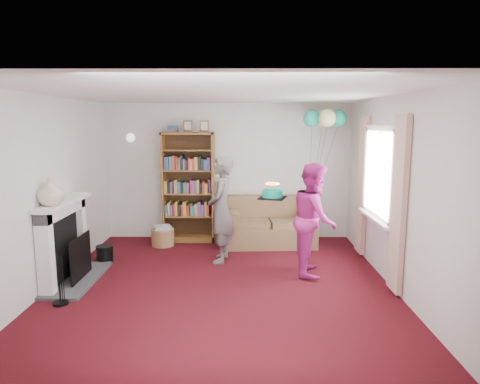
{
  "coord_description": "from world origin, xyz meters",
  "views": [
    {
      "loc": [
        0.28,
        -5.39,
        2.15
      ],
      "look_at": [
        0.24,
        0.6,
        1.17
      ],
      "focal_mm": 32.0,
      "sensor_mm": 36.0,
      "label": 1
    }
  ],
  "objects_px": {
    "sofa": "(269,226)",
    "birthday_cake": "(272,194)",
    "bookcase": "(189,188)",
    "person_striped": "(221,209)",
    "person_magenta": "(314,219)"
  },
  "relations": [
    {
      "from": "sofa",
      "to": "birthday_cake",
      "type": "xyz_separation_m",
      "value": [
        -0.05,
        -1.38,
        0.82
      ]
    },
    {
      "from": "bookcase",
      "to": "person_striped",
      "type": "relative_size",
      "value": 1.33
    },
    {
      "from": "birthday_cake",
      "to": "bookcase",
      "type": "bearing_deg",
      "value": 131.22
    },
    {
      "from": "bookcase",
      "to": "person_striped",
      "type": "height_order",
      "value": "bookcase"
    },
    {
      "from": "person_striped",
      "to": "birthday_cake",
      "type": "distance_m",
      "value": 0.91
    },
    {
      "from": "bookcase",
      "to": "birthday_cake",
      "type": "relative_size",
      "value": 6.18
    },
    {
      "from": "person_striped",
      "to": "birthday_cake",
      "type": "relative_size",
      "value": 4.65
    },
    {
      "from": "person_magenta",
      "to": "birthday_cake",
      "type": "xyz_separation_m",
      "value": [
        -0.59,
        0.14,
        0.33
      ]
    },
    {
      "from": "bookcase",
      "to": "person_magenta",
      "type": "relative_size",
      "value": 1.37
    },
    {
      "from": "sofa",
      "to": "birthday_cake",
      "type": "height_order",
      "value": "birthday_cake"
    },
    {
      "from": "sofa",
      "to": "person_striped",
      "type": "relative_size",
      "value": 0.96
    },
    {
      "from": "person_striped",
      "to": "birthday_cake",
      "type": "height_order",
      "value": "person_striped"
    },
    {
      "from": "sofa",
      "to": "person_magenta",
      "type": "bearing_deg",
      "value": -73.13
    },
    {
      "from": "bookcase",
      "to": "person_striped",
      "type": "distance_m",
      "value": 1.39
    },
    {
      "from": "sofa",
      "to": "person_magenta",
      "type": "xyz_separation_m",
      "value": [
        0.54,
        -1.52,
        0.48
      ]
    }
  ]
}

